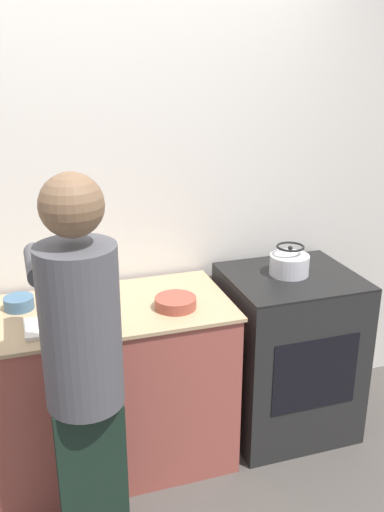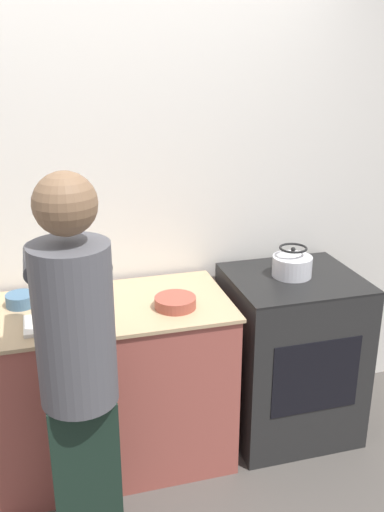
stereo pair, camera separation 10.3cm
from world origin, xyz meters
The scene contains 10 objects.
ground_plane centered at (0.00, 0.00, 0.00)m, with size 12.00×12.00×0.00m, color #4C4742.
wall_back centered at (0.00, 0.67, 1.30)m, with size 8.00×0.05×2.60m.
counter centered at (-0.37, 0.30, 0.44)m, with size 1.82×0.63×0.88m.
oven centered at (0.93, 0.30, 0.46)m, with size 0.68×0.61×0.92m.
person centered at (-0.24, -0.25, 0.92)m, with size 0.34×0.58×1.66m.
cutting_board centered at (-0.25, 0.17, 0.89)m, with size 0.39×0.20×0.02m.
knife centered at (-0.26, 0.20, 0.90)m, with size 0.24×0.06×0.01m.
kettle centered at (0.92, 0.32, 0.99)m, with size 0.21×0.21×0.16m.
bowl_prep centered at (-0.45, 0.42, 0.91)m, with size 0.14×0.14×0.06m.
bowl_mixing centered at (0.26, 0.20, 0.91)m, with size 0.20×0.20×0.05m.
Camera 1 is at (-0.43, -2.17, 2.06)m, focal length 40.00 mm.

